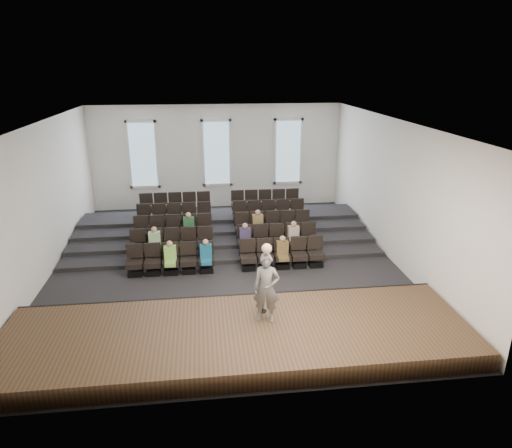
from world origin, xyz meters
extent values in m
plane|color=black|center=(0.00, 0.00, 0.00)|extent=(14.00, 14.00, 0.00)
cube|color=white|center=(0.00, 0.00, 5.01)|extent=(12.00, 14.00, 0.02)
cube|color=white|center=(0.00, 7.02, 2.50)|extent=(12.00, 0.04, 5.00)
cube|color=white|center=(0.00, -7.02, 2.50)|extent=(12.00, 0.04, 5.00)
cube|color=white|center=(-6.02, 0.00, 2.50)|extent=(0.04, 14.00, 5.00)
cube|color=white|center=(6.02, 0.00, 2.50)|extent=(0.04, 14.00, 5.00)
cube|color=#4C3320|center=(0.00, -5.10, 0.25)|extent=(11.80, 3.60, 0.50)
cube|color=black|center=(0.00, -3.33, 0.25)|extent=(11.80, 0.06, 0.52)
cube|color=black|center=(0.00, 2.33, 0.07)|extent=(11.80, 4.80, 0.15)
cube|color=black|center=(0.00, 2.85, 0.15)|extent=(11.80, 3.75, 0.30)
cube|color=black|center=(0.00, 3.38, 0.22)|extent=(11.80, 2.70, 0.45)
cube|color=black|center=(0.00, 3.90, 0.30)|extent=(11.80, 1.65, 0.60)
cube|color=black|center=(-3.13, -0.60, 0.10)|extent=(0.47, 0.43, 0.20)
cube|color=black|center=(-3.13, -0.60, 0.41)|extent=(0.55, 0.50, 0.19)
cube|color=black|center=(-3.13, -0.39, 0.82)|extent=(0.55, 0.08, 0.50)
cube|color=black|center=(-2.53, -0.60, 0.10)|extent=(0.47, 0.43, 0.20)
cube|color=black|center=(-2.53, -0.60, 0.41)|extent=(0.55, 0.50, 0.19)
cube|color=black|center=(-2.53, -0.39, 0.82)|extent=(0.55, 0.08, 0.50)
cube|color=black|center=(-1.93, -0.60, 0.10)|extent=(0.47, 0.43, 0.20)
cube|color=black|center=(-1.93, -0.60, 0.41)|extent=(0.55, 0.50, 0.19)
cube|color=black|center=(-1.93, -0.39, 0.82)|extent=(0.55, 0.08, 0.50)
cube|color=black|center=(-1.33, -0.60, 0.10)|extent=(0.47, 0.43, 0.20)
cube|color=black|center=(-1.33, -0.60, 0.41)|extent=(0.55, 0.50, 0.19)
cube|color=black|center=(-1.33, -0.39, 0.82)|extent=(0.55, 0.08, 0.50)
cube|color=black|center=(-0.73, -0.60, 0.10)|extent=(0.47, 0.43, 0.20)
cube|color=black|center=(-0.73, -0.60, 0.41)|extent=(0.55, 0.50, 0.19)
cube|color=black|center=(-0.73, -0.39, 0.82)|extent=(0.55, 0.08, 0.50)
cube|color=black|center=(0.73, -0.60, 0.10)|extent=(0.47, 0.43, 0.20)
cube|color=black|center=(0.73, -0.60, 0.41)|extent=(0.55, 0.50, 0.19)
cube|color=black|center=(0.73, -0.39, 0.82)|extent=(0.55, 0.08, 0.50)
cube|color=black|center=(1.33, -0.60, 0.10)|extent=(0.47, 0.43, 0.20)
cube|color=black|center=(1.33, -0.60, 0.41)|extent=(0.55, 0.50, 0.19)
cube|color=black|center=(1.33, -0.39, 0.82)|extent=(0.55, 0.08, 0.50)
cube|color=black|center=(1.93, -0.60, 0.10)|extent=(0.47, 0.43, 0.20)
cube|color=black|center=(1.93, -0.60, 0.41)|extent=(0.55, 0.50, 0.19)
cube|color=black|center=(1.93, -0.39, 0.82)|extent=(0.55, 0.08, 0.50)
cube|color=black|center=(2.53, -0.60, 0.10)|extent=(0.47, 0.43, 0.20)
cube|color=black|center=(2.53, -0.60, 0.41)|extent=(0.55, 0.50, 0.19)
cube|color=black|center=(2.53, -0.39, 0.82)|extent=(0.55, 0.08, 0.50)
cube|color=black|center=(3.13, -0.60, 0.10)|extent=(0.47, 0.43, 0.20)
cube|color=black|center=(3.13, -0.60, 0.41)|extent=(0.55, 0.50, 0.19)
cube|color=black|center=(3.13, -0.39, 0.82)|extent=(0.55, 0.08, 0.50)
cube|color=black|center=(-3.13, 0.45, 0.25)|extent=(0.47, 0.43, 0.20)
cube|color=black|center=(-3.13, 0.45, 0.56)|extent=(0.55, 0.50, 0.19)
cube|color=black|center=(-3.13, 0.66, 0.97)|extent=(0.55, 0.08, 0.50)
cube|color=black|center=(-2.53, 0.45, 0.25)|extent=(0.47, 0.43, 0.20)
cube|color=black|center=(-2.53, 0.45, 0.56)|extent=(0.55, 0.50, 0.19)
cube|color=black|center=(-2.53, 0.66, 0.97)|extent=(0.55, 0.08, 0.50)
cube|color=black|center=(-1.93, 0.45, 0.25)|extent=(0.47, 0.43, 0.20)
cube|color=black|center=(-1.93, 0.45, 0.56)|extent=(0.55, 0.50, 0.19)
cube|color=black|center=(-1.93, 0.66, 0.97)|extent=(0.55, 0.08, 0.50)
cube|color=black|center=(-1.33, 0.45, 0.25)|extent=(0.47, 0.43, 0.20)
cube|color=black|center=(-1.33, 0.45, 0.56)|extent=(0.55, 0.50, 0.19)
cube|color=black|center=(-1.33, 0.66, 0.97)|extent=(0.55, 0.08, 0.50)
cube|color=black|center=(-0.73, 0.45, 0.25)|extent=(0.47, 0.43, 0.20)
cube|color=black|center=(-0.73, 0.45, 0.56)|extent=(0.55, 0.50, 0.19)
cube|color=black|center=(-0.73, 0.66, 0.97)|extent=(0.55, 0.08, 0.50)
cube|color=black|center=(0.73, 0.45, 0.25)|extent=(0.47, 0.43, 0.20)
cube|color=black|center=(0.73, 0.45, 0.56)|extent=(0.55, 0.50, 0.19)
cube|color=black|center=(0.73, 0.66, 0.97)|extent=(0.55, 0.08, 0.50)
cube|color=black|center=(1.33, 0.45, 0.25)|extent=(0.47, 0.43, 0.20)
cube|color=black|center=(1.33, 0.45, 0.56)|extent=(0.55, 0.50, 0.19)
cube|color=black|center=(1.33, 0.66, 0.97)|extent=(0.55, 0.08, 0.50)
cube|color=black|center=(1.93, 0.45, 0.25)|extent=(0.47, 0.43, 0.20)
cube|color=black|center=(1.93, 0.45, 0.56)|extent=(0.55, 0.50, 0.19)
cube|color=black|center=(1.93, 0.66, 0.97)|extent=(0.55, 0.08, 0.50)
cube|color=black|center=(2.53, 0.45, 0.25)|extent=(0.47, 0.43, 0.20)
cube|color=black|center=(2.53, 0.45, 0.56)|extent=(0.55, 0.50, 0.19)
cube|color=black|center=(2.53, 0.66, 0.97)|extent=(0.55, 0.08, 0.50)
cube|color=black|center=(3.13, 0.45, 0.25)|extent=(0.47, 0.43, 0.20)
cube|color=black|center=(3.13, 0.45, 0.56)|extent=(0.55, 0.50, 0.19)
cube|color=black|center=(3.13, 0.66, 0.97)|extent=(0.55, 0.08, 0.50)
cube|color=black|center=(-3.13, 1.50, 0.40)|extent=(0.47, 0.42, 0.20)
cube|color=black|center=(-3.13, 1.50, 0.71)|extent=(0.55, 0.50, 0.19)
cube|color=black|center=(-3.13, 1.71, 1.12)|extent=(0.55, 0.08, 0.50)
cube|color=black|center=(-2.53, 1.50, 0.40)|extent=(0.47, 0.42, 0.20)
cube|color=black|center=(-2.53, 1.50, 0.71)|extent=(0.55, 0.50, 0.19)
cube|color=black|center=(-2.53, 1.71, 1.12)|extent=(0.55, 0.08, 0.50)
cube|color=black|center=(-1.93, 1.50, 0.40)|extent=(0.47, 0.42, 0.20)
cube|color=black|center=(-1.93, 1.50, 0.71)|extent=(0.55, 0.50, 0.19)
cube|color=black|center=(-1.93, 1.71, 1.12)|extent=(0.55, 0.08, 0.50)
cube|color=black|center=(-1.33, 1.50, 0.40)|extent=(0.47, 0.42, 0.20)
cube|color=black|center=(-1.33, 1.50, 0.71)|extent=(0.55, 0.50, 0.19)
cube|color=black|center=(-1.33, 1.71, 1.12)|extent=(0.55, 0.08, 0.50)
cube|color=black|center=(-0.73, 1.50, 0.40)|extent=(0.47, 0.42, 0.20)
cube|color=black|center=(-0.73, 1.50, 0.71)|extent=(0.55, 0.50, 0.19)
cube|color=black|center=(-0.73, 1.71, 1.12)|extent=(0.55, 0.08, 0.50)
cube|color=black|center=(0.73, 1.50, 0.40)|extent=(0.47, 0.42, 0.20)
cube|color=black|center=(0.73, 1.50, 0.71)|extent=(0.55, 0.50, 0.19)
cube|color=black|center=(0.73, 1.71, 1.12)|extent=(0.55, 0.08, 0.50)
cube|color=black|center=(1.33, 1.50, 0.40)|extent=(0.47, 0.42, 0.20)
cube|color=black|center=(1.33, 1.50, 0.71)|extent=(0.55, 0.50, 0.19)
cube|color=black|center=(1.33, 1.71, 1.12)|extent=(0.55, 0.08, 0.50)
cube|color=black|center=(1.93, 1.50, 0.40)|extent=(0.47, 0.42, 0.20)
cube|color=black|center=(1.93, 1.50, 0.71)|extent=(0.55, 0.50, 0.19)
cube|color=black|center=(1.93, 1.71, 1.12)|extent=(0.55, 0.08, 0.50)
cube|color=black|center=(2.53, 1.50, 0.40)|extent=(0.47, 0.42, 0.20)
cube|color=black|center=(2.53, 1.50, 0.71)|extent=(0.55, 0.50, 0.19)
cube|color=black|center=(2.53, 1.71, 1.12)|extent=(0.55, 0.08, 0.50)
cube|color=black|center=(3.13, 1.50, 0.40)|extent=(0.47, 0.42, 0.20)
cube|color=black|center=(3.13, 1.50, 0.71)|extent=(0.55, 0.50, 0.19)
cube|color=black|center=(3.13, 1.71, 1.12)|extent=(0.55, 0.08, 0.50)
cube|color=black|center=(-3.13, 2.55, 0.55)|extent=(0.47, 0.42, 0.20)
cube|color=black|center=(-3.13, 2.55, 0.86)|extent=(0.55, 0.50, 0.19)
cube|color=black|center=(-3.13, 2.76, 1.27)|extent=(0.55, 0.08, 0.50)
cube|color=black|center=(-2.53, 2.55, 0.55)|extent=(0.47, 0.42, 0.20)
cube|color=black|center=(-2.53, 2.55, 0.86)|extent=(0.55, 0.50, 0.19)
cube|color=black|center=(-2.53, 2.76, 1.27)|extent=(0.55, 0.08, 0.50)
cube|color=black|center=(-1.93, 2.55, 0.55)|extent=(0.47, 0.42, 0.20)
cube|color=black|center=(-1.93, 2.55, 0.86)|extent=(0.55, 0.50, 0.19)
cube|color=black|center=(-1.93, 2.76, 1.27)|extent=(0.55, 0.08, 0.50)
cube|color=black|center=(-1.33, 2.55, 0.55)|extent=(0.47, 0.42, 0.20)
cube|color=black|center=(-1.33, 2.55, 0.86)|extent=(0.55, 0.50, 0.19)
cube|color=black|center=(-1.33, 2.76, 1.27)|extent=(0.55, 0.08, 0.50)
cube|color=black|center=(-0.73, 2.55, 0.55)|extent=(0.47, 0.42, 0.20)
cube|color=black|center=(-0.73, 2.55, 0.86)|extent=(0.55, 0.50, 0.19)
cube|color=black|center=(-0.73, 2.76, 1.27)|extent=(0.55, 0.08, 0.50)
cube|color=black|center=(0.73, 2.55, 0.55)|extent=(0.47, 0.42, 0.20)
cube|color=black|center=(0.73, 2.55, 0.86)|extent=(0.55, 0.50, 0.19)
cube|color=black|center=(0.73, 2.76, 1.27)|extent=(0.55, 0.08, 0.50)
cube|color=black|center=(1.33, 2.55, 0.55)|extent=(0.47, 0.42, 0.20)
cube|color=black|center=(1.33, 2.55, 0.86)|extent=(0.55, 0.50, 0.19)
cube|color=black|center=(1.33, 2.76, 1.27)|extent=(0.55, 0.08, 0.50)
cube|color=black|center=(1.93, 2.55, 0.55)|extent=(0.47, 0.42, 0.20)
cube|color=black|center=(1.93, 2.55, 0.86)|extent=(0.55, 0.50, 0.19)
cube|color=black|center=(1.93, 2.76, 1.27)|extent=(0.55, 0.08, 0.50)
cube|color=black|center=(2.53, 2.55, 0.55)|extent=(0.47, 0.42, 0.20)
cube|color=black|center=(2.53, 2.55, 0.86)|extent=(0.55, 0.50, 0.19)
cube|color=black|center=(2.53, 2.76, 1.27)|extent=(0.55, 0.08, 0.50)
cube|color=black|center=(3.13, 2.55, 0.55)|extent=(0.47, 0.42, 0.20)
cube|color=black|center=(3.13, 2.55, 0.86)|extent=(0.55, 0.50, 0.19)
cube|color=black|center=(3.13, 2.76, 1.27)|extent=(0.55, 0.08, 0.50)
cube|color=black|center=(-3.13, 3.60, 0.70)|extent=(0.47, 0.42, 0.20)
cube|color=black|center=(-3.13, 3.60, 1.01)|extent=(0.55, 0.50, 0.19)
cube|color=black|center=(-3.13, 3.81, 1.42)|extent=(0.55, 0.08, 0.50)
cube|color=black|center=(-2.53, 3.60, 0.70)|extent=(0.47, 0.42, 0.20)
cube|color=black|center=(-2.53, 3.60, 1.01)|extent=(0.55, 0.50, 0.19)
cube|color=black|center=(-2.53, 3.81, 1.42)|extent=(0.55, 0.08, 0.50)
cube|color=black|center=(-1.93, 3.60, 0.70)|extent=(0.47, 0.42, 0.20)
cube|color=black|center=(-1.93, 3.60, 1.01)|extent=(0.55, 0.50, 0.19)
cube|color=black|center=(-1.93, 3.81, 1.42)|extent=(0.55, 0.08, 0.50)
cube|color=black|center=(-1.33, 3.60, 0.70)|extent=(0.47, 0.42, 0.20)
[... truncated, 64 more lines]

